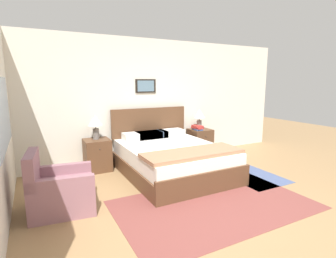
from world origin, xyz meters
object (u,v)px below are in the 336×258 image
object	(u,v)px
armchair	(59,191)
nightstand_by_door	(200,142)
table_lamp_by_door	(199,115)
nightstand_near_window	(97,155)
table_lamp_near_window	(95,122)
bed	(172,158)

from	to	relation	value
armchair	nightstand_by_door	world-z (taller)	armchair
table_lamp_by_door	nightstand_near_window	bearing A→B (deg)	-179.29
nightstand_near_window	table_lamp_near_window	world-z (taller)	table_lamp_near_window
nightstand_near_window	table_lamp_by_door	size ratio (longest dim) A/B	1.32
table_lamp_near_window	nightstand_by_door	bearing A→B (deg)	-0.71
nightstand_by_door	armchair	bearing A→B (deg)	-156.15
bed	nightstand_near_window	xyz separation A→B (m)	(-1.19, 0.82, 0.00)
nightstand_by_door	bed	bearing A→B (deg)	-145.64
armchair	table_lamp_by_door	distance (m)	3.57
armchair	table_lamp_near_window	size ratio (longest dim) A/B	1.86
armchair	table_lamp_by_door	xyz separation A→B (m)	(3.19, 1.45, 0.66)
bed	table_lamp_by_door	size ratio (longest dim) A/B	4.64
nightstand_near_window	table_lamp_near_window	bearing A→B (deg)	90.19
bed	armchair	distance (m)	2.10
armchair	nightstand_near_window	xyz separation A→B (m)	(0.82, 1.42, 0.03)
nightstand_by_door	table_lamp_by_door	world-z (taller)	table_lamp_by_door
bed	table_lamp_by_door	distance (m)	1.59
armchair	nightstand_near_window	world-z (taller)	armchair
nightstand_by_door	table_lamp_near_window	xyz separation A→B (m)	(-2.38, 0.03, 0.63)
armchair	table_lamp_near_window	xyz separation A→B (m)	(0.82, 1.45, 0.66)
table_lamp_near_window	bed	bearing A→B (deg)	-35.37
armchair	nightstand_by_door	size ratio (longest dim) A/B	1.41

